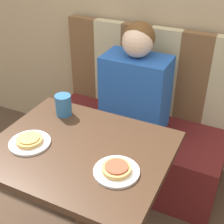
# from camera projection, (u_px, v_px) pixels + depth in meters

# --- Properties ---
(booth_seat) EXTENTS (1.27, 0.58, 0.44)m
(booth_seat) POSITION_uv_depth(u_px,v_px,m) (133.00, 149.00, 2.32)
(booth_seat) COLOR #5B1919
(booth_seat) RESTS_ON ground_plane
(booth_backrest) EXTENTS (1.27, 0.07, 0.63)m
(booth_backrest) POSITION_uv_depth(u_px,v_px,m) (149.00, 70.00, 2.24)
(booth_backrest) COLOR brown
(booth_backrest) RESTS_ON booth_seat
(dining_table) EXTENTS (0.86, 0.69, 0.74)m
(dining_table) POSITION_uv_depth(u_px,v_px,m) (81.00, 165.00, 1.56)
(dining_table) COLOR #422B1C
(dining_table) RESTS_ON ground_plane
(person) EXTENTS (0.43, 0.25, 0.72)m
(person) POSITION_uv_depth(u_px,v_px,m) (136.00, 83.00, 2.04)
(person) COLOR #2356B2
(person) RESTS_ON booth_seat
(plate_left) EXTENTS (0.20, 0.20, 0.01)m
(plate_left) POSITION_uv_depth(u_px,v_px,m) (30.00, 143.00, 1.52)
(plate_left) COLOR white
(plate_left) RESTS_ON dining_table
(plate_right) EXTENTS (0.20, 0.20, 0.01)m
(plate_right) POSITION_uv_depth(u_px,v_px,m) (116.00, 171.00, 1.35)
(plate_right) COLOR white
(plate_right) RESTS_ON dining_table
(pizza_left) EXTENTS (0.13, 0.13, 0.03)m
(pizza_left) POSITION_uv_depth(u_px,v_px,m) (29.00, 140.00, 1.51)
(pizza_left) COLOR tan
(pizza_left) RESTS_ON plate_left
(pizza_right) EXTENTS (0.13, 0.13, 0.03)m
(pizza_right) POSITION_uv_depth(u_px,v_px,m) (116.00, 168.00, 1.34)
(pizza_right) COLOR tan
(pizza_right) RESTS_ON plate_right
(drinking_cup) EXTENTS (0.09, 0.09, 0.12)m
(drinking_cup) POSITION_uv_depth(u_px,v_px,m) (63.00, 105.00, 1.73)
(drinking_cup) COLOR #2D669E
(drinking_cup) RESTS_ON dining_table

